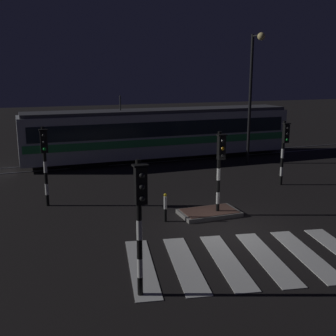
{
  "coord_description": "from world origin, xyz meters",
  "views": [
    {
      "loc": [
        -6.92,
        -12.39,
        5.51
      ],
      "look_at": [
        -0.67,
        4.49,
        1.4
      ],
      "focal_mm": 44.81,
      "sensor_mm": 36.0,
      "label": 1
    }
  ],
  "objects_px": {
    "traffic_light_corner_near_left": "(140,209)",
    "traffic_light_median_centre": "(220,161)",
    "bollard_island_edge": "(165,207)",
    "traffic_light_corner_far_left": "(45,155)",
    "street_lamp_trackside_right": "(253,84)",
    "tram": "(161,133)",
    "traffic_light_corner_far_right": "(284,143)"
  },
  "relations": [
    {
      "from": "traffic_light_corner_far_right",
      "to": "street_lamp_trackside_right",
      "type": "relative_size",
      "value": 0.42
    },
    {
      "from": "traffic_light_median_centre",
      "to": "traffic_light_corner_near_left",
      "type": "xyz_separation_m",
      "value": [
        -4.62,
        -4.81,
        0.12
      ]
    },
    {
      "from": "traffic_light_corner_far_left",
      "to": "tram",
      "type": "relative_size",
      "value": 0.19
    },
    {
      "from": "traffic_light_corner_far_left",
      "to": "bollard_island_edge",
      "type": "bearing_deg",
      "value": -40.78
    },
    {
      "from": "traffic_light_corner_far_left",
      "to": "street_lamp_trackside_right",
      "type": "relative_size",
      "value": 0.44
    },
    {
      "from": "traffic_light_corner_far_right",
      "to": "traffic_light_corner_far_left",
      "type": "bearing_deg",
      "value": 177.15
    },
    {
      "from": "traffic_light_corner_near_left",
      "to": "street_lamp_trackside_right",
      "type": "height_order",
      "value": "street_lamp_trackside_right"
    },
    {
      "from": "street_lamp_trackside_right",
      "to": "tram",
      "type": "bearing_deg",
      "value": 145.74
    },
    {
      "from": "traffic_light_corner_far_left",
      "to": "street_lamp_trackside_right",
      "type": "distance_m",
      "value": 13.39
    },
    {
      "from": "traffic_light_median_centre",
      "to": "tram",
      "type": "distance_m",
      "value": 11.25
    },
    {
      "from": "traffic_light_corner_far_right",
      "to": "tram",
      "type": "distance_m",
      "value": 8.89
    },
    {
      "from": "traffic_light_corner_near_left",
      "to": "bollard_island_edge",
      "type": "xyz_separation_m",
      "value": [
        2.43,
        4.93,
        -1.76
      ]
    },
    {
      "from": "traffic_light_corner_far_right",
      "to": "tram",
      "type": "xyz_separation_m",
      "value": [
        -3.58,
        8.12,
        -0.37
      ]
    },
    {
      "from": "traffic_light_median_centre",
      "to": "traffic_light_corner_far_left",
      "type": "height_order",
      "value": "traffic_light_corner_far_left"
    },
    {
      "from": "traffic_light_median_centre",
      "to": "traffic_light_corner_far_right",
      "type": "relative_size",
      "value": 1.04
    },
    {
      "from": "traffic_light_corner_near_left",
      "to": "bollard_island_edge",
      "type": "height_order",
      "value": "traffic_light_corner_near_left"
    },
    {
      "from": "traffic_light_corner_near_left",
      "to": "traffic_light_corner_far_right",
      "type": "relative_size",
      "value": 1.09
    },
    {
      "from": "traffic_light_corner_near_left",
      "to": "tram",
      "type": "distance_m",
      "value": 17.1
    },
    {
      "from": "traffic_light_corner_near_left",
      "to": "traffic_light_median_centre",
      "type": "bearing_deg",
      "value": 46.16
    },
    {
      "from": "street_lamp_trackside_right",
      "to": "traffic_light_corner_near_left",
      "type": "bearing_deg",
      "value": -130.26
    },
    {
      "from": "traffic_light_corner_far_right",
      "to": "street_lamp_trackside_right",
      "type": "height_order",
      "value": "street_lamp_trackside_right"
    },
    {
      "from": "tram",
      "to": "bollard_island_edge",
      "type": "distance_m",
      "value": 11.69
    },
    {
      "from": "traffic_light_corner_near_left",
      "to": "traffic_light_corner_far_left",
      "type": "distance_m",
      "value": 8.54
    },
    {
      "from": "traffic_light_corner_far_right",
      "to": "traffic_light_corner_far_left",
      "type": "xyz_separation_m",
      "value": [
        -11.28,
        0.56,
        0.1
      ]
    },
    {
      "from": "traffic_light_corner_far_right",
      "to": "traffic_light_median_centre",
      "type": "bearing_deg",
      "value": -149.27
    },
    {
      "from": "street_lamp_trackside_right",
      "to": "tram",
      "type": "distance_m",
      "value": 6.46
    },
    {
      "from": "tram",
      "to": "bollard_island_edge",
      "type": "xyz_separation_m",
      "value": [
        -3.69,
        -11.02,
        -1.19
      ]
    },
    {
      "from": "traffic_light_corner_near_left",
      "to": "tram",
      "type": "height_order",
      "value": "tram"
    },
    {
      "from": "traffic_light_corner_far_right",
      "to": "street_lamp_trackside_right",
      "type": "xyz_separation_m",
      "value": [
        1.11,
        4.93,
        2.72
      ]
    },
    {
      "from": "traffic_light_corner_near_left",
      "to": "traffic_light_corner_far_right",
      "type": "bearing_deg",
      "value": 38.91
    },
    {
      "from": "traffic_light_median_centre",
      "to": "traffic_light_corner_far_right",
      "type": "xyz_separation_m",
      "value": [
        5.08,
        3.02,
        -0.08
      ]
    },
    {
      "from": "traffic_light_corner_far_right",
      "to": "traffic_light_corner_far_left",
      "type": "distance_m",
      "value": 11.29
    }
  ]
}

